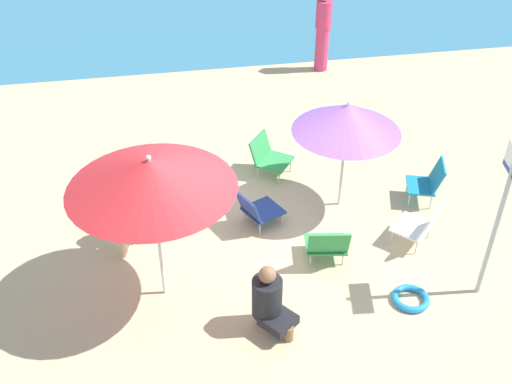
# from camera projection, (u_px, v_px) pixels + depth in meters

# --- Properties ---
(ground_plane) EXTENTS (40.00, 40.00, 0.00)m
(ground_plane) POSITION_uv_depth(u_px,v_px,m) (260.00, 242.00, 8.56)
(ground_plane) COLOR #CCB789
(umbrella_purple) EXTENTS (1.55, 1.55, 1.76)m
(umbrella_purple) POSITION_uv_depth(u_px,v_px,m) (347.00, 118.00, 8.42)
(umbrella_purple) COLOR silver
(umbrella_purple) RESTS_ON ground_plane
(umbrella_red) EXTENTS (1.94, 1.94, 2.07)m
(umbrella_red) POSITION_uv_depth(u_px,v_px,m) (151.00, 174.00, 6.70)
(umbrella_red) COLOR silver
(umbrella_red) RESTS_ON ground_plane
(beach_chair_a) EXTENTS (0.74, 0.69, 0.59)m
(beach_chair_a) POSITION_uv_depth(u_px,v_px,m) (257.00, 209.00, 8.70)
(beach_chair_a) COLOR navy
(beach_chair_a) RESTS_ON ground_plane
(beach_chair_b) EXTENTS (0.63, 0.62, 0.64)m
(beach_chair_b) POSITION_uv_depth(u_px,v_px,m) (327.00, 244.00, 8.05)
(beach_chair_b) COLOR #33934C
(beach_chair_b) RESTS_ON ground_plane
(beach_chair_c) EXTENTS (0.76, 0.76, 0.67)m
(beach_chair_c) POSITION_uv_depth(u_px,v_px,m) (421.00, 225.00, 8.33)
(beach_chair_c) COLOR white
(beach_chair_c) RESTS_ON ground_plane
(beach_chair_d) EXTENTS (0.63, 0.62, 0.69)m
(beach_chair_d) POSITION_uv_depth(u_px,v_px,m) (429.00, 181.00, 9.14)
(beach_chair_d) COLOR teal
(beach_chair_d) RESTS_ON ground_plane
(beach_chair_e) EXTENTS (0.78, 0.78, 0.66)m
(beach_chair_e) POSITION_uv_depth(u_px,v_px,m) (268.00, 155.00, 9.77)
(beach_chair_e) COLOR #33934C
(beach_chair_e) RESTS_ON ground_plane
(person_a) EXTENTS (0.54, 0.57, 0.92)m
(person_a) POSITION_uv_depth(u_px,v_px,m) (270.00, 300.00, 7.05)
(person_a) COLOR black
(person_a) RESTS_ON ground_plane
(person_b) EXTENTS (0.42, 0.55, 0.97)m
(person_b) POSITION_uv_depth(u_px,v_px,m) (127.00, 214.00, 8.28)
(person_b) COLOR silver
(person_b) RESTS_ON ground_plane
(person_c) EXTENTS (0.33, 0.33, 1.70)m
(person_c) POSITION_uv_depth(u_px,v_px,m) (323.00, 32.00, 12.78)
(person_c) COLOR #DB3866
(person_c) RESTS_ON ground_plane
(warning_sign) EXTENTS (0.13, 0.52, 2.16)m
(warning_sign) POSITION_uv_depth(u_px,v_px,m) (503.00, 203.00, 6.96)
(warning_sign) COLOR #ADADB2
(warning_sign) RESTS_ON ground_plane
(swim_ring) EXTENTS (0.48, 0.48, 0.09)m
(swim_ring) POSITION_uv_depth(u_px,v_px,m) (411.00, 298.00, 7.62)
(swim_ring) COLOR #238CD8
(swim_ring) RESTS_ON ground_plane
(beach_bag) EXTENTS (0.26, 0.34, 0.27)m
(beach_bag) POSITION_uv_depth(u_px,v_px,m) (203.00, 204.00, 9.07)
(beach_bag) COLOR #DB3866
(beach_bag) RESTS_ON ground_plane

